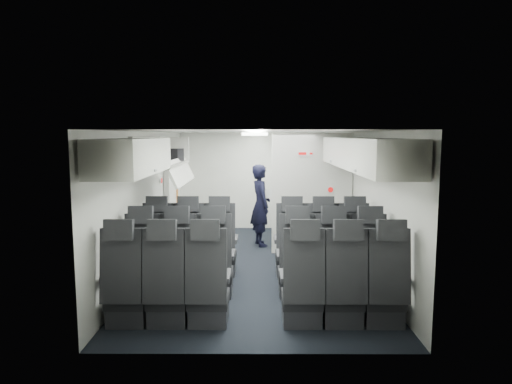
{
  "coord_description": "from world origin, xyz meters",
  "views": [
    {
      "loc": [
        0.03,
        -7.17,
        2.1
      ],
      "look_at": [
        0.0,
        0.4,
        1.15
      ],
      "focal_mm": 32.0,
      "sensor_mm": 36.0,
      "label": 1
    }
  ],
  "objects_px": {
    "galley_unit": "(300,188)",
    "seat_row_front": "(256,249)",
    "seat_row_rear": "(255,290)",
    "boarding_door": "(171,195)",
    "flight_attendant": "(261,205)",
    "carry_on_bag": "(170,156)",
    "seat_row_mid": "(255,267)"
  },
  "relations": [
    {
      "from": "boarding_door",
      "to": "galley_unit",
      "type": "bearing_deg",
      "value": 24.28
    },
    {
      "from": "seat_row_rear",
      "to": "boarding_door",
      "type": "height_order",
      "value": "boarding_door"
    },
    {
      "from": "galley_unit",
      "to": "flight_attendant",
      "type": "relative_size",
      "value": 1.22
    },
    {
      "from": "seat_row_rear",
      "to": "flight_attendant",
      "type": "xyz_separation_m",
      "value": [
        0.08,
        3.71,
        0.37
      ]
    },
    {
      "from": "seat_row_front",
      "to": "carry_on_bag",
      "type": "distance_m",
      "value": 2.03
    },
    {
      "from": "seat_row_mid",
      "to": "boarding_door",
      "type": "xyz_separation_m",
      "value": [
        -1.64,
        2.99,
        0.55
      ]
    },
    {
      "from": "seat_row_rear",
      "to": "galley_unit",
      "type": "xyz_separation_m",
      "value": [
        0.95,
        5.05,
        0.55
      ]
    },
    {
      "from": "flight_attendant",
      "to": "carry_on_bag",
      "type": "relative_size",
      "value": 4.08
    },
    {
      "from": "flight_attendant",
      "to": "boarding_door",
      "type": "bearing_deg",
      "value": 68.23
    },
    {
      "from": "galley_unit",
      "to": "carry_on_bag",
      "type": "relative_size",
      "value": 5.0
    },
    {
      "from": "carry_on_bag",
      "to": "seat_row_mid",
      "type": "bearing_deg",
      "value": -35.26
    },
    {
      "from": "seat_row_mid",
      "to": "boarding_door",
      "type": "distance_m",
      "value": 3.45
    },
    {
      "from": "seat_row_mid",
      "to": "galley_unit",
      "type": "xyz_separation_m",
      "value": [
        0.95,
        4.15,
        0.55
      ]
    },
    {
      "from": "seat_row_rear",
      "to": "galley_unit",
      "type": "distance_m",
      "value": 5.17
    },
    {
      "from": "boarding_door",
      "to": "seat_row_rear",
      "type": "bearing_deg",
      "value": -67.13
    },
    {
      "from": "flight_attendant",
      "to": "seat_row_rear",
      "type": "bearing_deg",
      "value": 162.71
    },
    {
      "from": "galley_unit",
      "to": "boarding_door",
      "type": "height_order",
      "value": "galley_unit"
    },
    {
      "from": "seat_row_rear",
      "to": "boarding_door",
      "type": "xyz_separation_m",
      "value": [
        -1.64,
        3.89,
        0.55
      ]
    },
    {
      "from": "galley_unit",
      "to": "boarding_door",
      "type": "xyz_separation_m",
      "value": [
        -2.59,
        -1.17,
        0.0
      ]
    },
    {
      "from": "seat_row_rear",
      "to": "galley_unit",
      "type": "bearing_deg",
      "value": 79.35
    },
    {
      "from": "seat_row_rear",
      "to": "carry_on_bag",
      "type": "height_order",
      "value": "carry_on_bag"
    },
    {
      "from": "carry_on_bag",
      "to": "galley_unit",
      "type": "bearing_deg",
      "value": 61.22
    },
    {
      "from": "seat_row_front",
      "to": "boarding_door",
      "type": "relative_size",
      "value": 1.79
    },
    {
      "from": "seat_row_rear",
      "to": "seat_row_front",
      "type": "bearing_deg",
      "value": 90.0
    },
    {
      "from": "seat_row_mid",
      "to": "carry_on_bag",
      "type": "distance_m",
      "value": 2.46
    },
    {
      "from": "flight_attendant",
      "to": "seat_row_mid",
      "type": "bearing_deg",
      "value": 162.3
    },
    {
      "from": "seat_row_front",
      "to": "carry_on_bag",
      "type": "height_order",
      "value": "carry_on_bag"
    },
    {
      "from": "boarding_door",
      "to": "seat_row_mid",
      "type": "bearing_deg",
      "value": -61.23
    },
    {
      "from": "galley_unit",
      "to": "seat_row_front",
      "type": "bearing_deg",
      "value": -106.28
    },
    {
      "from": "seat_row_front",
      "to": "seat_row_mid",
      "type": "bearing_deg",
      "value": -90.0
    },
    {
      "from": "seat_row_mid",
      "to": "seat_row_rear",
      "type": "xyz_separation_m",
      "value": [
        0.0,
        -0.9,
        0.0
      ]
    },
    {
      "from": "flight_attendant",
      "to": "carry_on_bag",
      "type": "xyz_separation_m",
      "value": [
        -1.46,
        -1.29,
        0.99
      ]
    }
  ]
}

